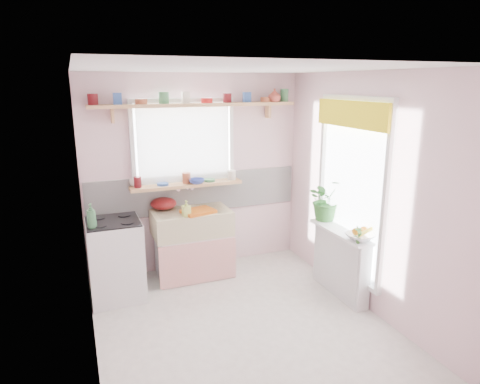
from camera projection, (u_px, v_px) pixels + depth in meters
name	position (u px, v px, depth m)	size (l,w,h in m)	color
room	(267.00, 171.00, 5.01)	(3.20, 3.20, 3.20)	white
sink_unit	(192.00, 243.00, 5.35)	(0.95, 0.65, 1.11)	white
cooker	(116.00, 259.00, 4.79)	(0.58, 0.58, 0.93)	white
radiator_ledge	(340.00, 261.00, 4.88)	(0.22, 0.95, 0.78)	white
windowsill	(187.00, 185.00, 5.34)	(1.40, 0.22, 0.04)	tan
pine_shelf	(197.00, 105.00, 5.14)	(2.52, 0.24, 0.04)	tan
shelf_crockery	(195.00, 99.00, 5.11)	(2.47, 0.11, 0.12)	#590F14
sill_crockery	(187.00, 179.00, 5.32)	(1.35, 0.11, 0.12)	#590F14
dish_tray	(198.00, 211.00, 5.17)	(0.37, 0.28, 0.04)	#D25F12
colander	(164.00, 203.00, 5.31)	(0.32, 0.32, 0.15)	#5F1011
jade_plant	(326.00, 199.00, 5.10)	(0.46, 0.40, 0.51)	#306D2B
fruit_bowl	(360.00, 237.00, 4.48)	(0.29, 0.29, 0.07)	silver
herb_pot	(358.00, 235.00, 4.38)	(0.10, 0.07, 0.18)	#386E2C
soap_bottle_sink	(186.00, 208.00, 5.02)	(0.09, 0.09, 0.19)	#C5D960
sill_cup	(135.00, 182.00, 5.16)	(0.14, 0.14, 0.11)	beige
sill_bowl	(197.00, 181.00, 5.31)	(0.19, 0.19, 0.06)	#364CB2
shelf_vase	(275.00, 95.00, 5.42)	(0.16, 0.16, 0.17)	#B04536
cooker_bottle	(91.00, 216.00, 4.42)	(0.10, 0.10, 0.26)	#397246
fruit	(361.00, 231.00, 4.48)	(0.20, 0.14, 0.10)	orange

